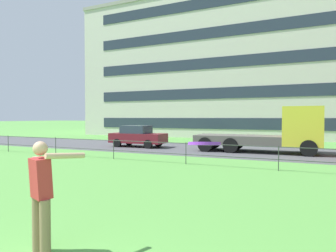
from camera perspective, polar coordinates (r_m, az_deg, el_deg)
The scene contains 7 objects.
street_strip at distance 19.03m, azimuth 15.93°, elevation -4.80°, with size 80.00×7.19×0.01m, color #4C4C51.
park_fence at distance 12.94m, azimuth 11.66°, elevation -4.83°, with size 35.65×0.04×1.00m.
person_thrower at distance 5.08m, azimuth -23.07°, elevation -11.81°, with size 0.71×0.70×1.76m.
frisbee at distance 2.46m, azimuth 6.99°, elevation -3.37°, with size 0.35×0.35×0.05m.
car_maroon_far_left at distance 21.54m, azimuth -5.85°, elevation -1.93°, with size 4.03×1.87×1.54m.
flatbed_truck_center at distance 18.87m, azimuth 19.82°, elevation -1.19°, with size 7.38×2.65×2.75m.
apartment_building_background at distance 37.31m, azimuth 14.31°, elevation 10.30°, with size 36.00×14.89×15.51m.
Camera 1 is at (2.94, -1.28, 2.13)m, focal length 31.77 mm.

